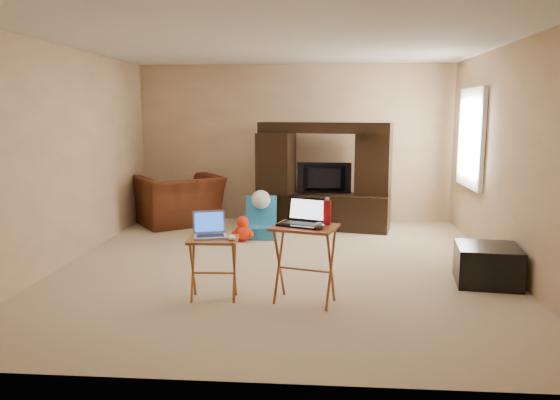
# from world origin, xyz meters

# --- Properties ---
(floor) EXTENTS (5.50, 5.50, 0.00)m
(floor) POSITION_xyz_m (0.00, 0.00, 0.00)
(floor) COLOR #CAB48C
(floor) RESTS_ON ground
(ceiling) EXTENTS (5.50, 5.50, 0.00)m
(ceiling) POSITION_xyz_m (0.00, 0.00, 2.50)
(ceiling) COLOR silver
(ceiling) RESTS_ON ground
(wall_back) EXTENTS (5.00, 0.00, 5.00)m
(wall_back) POSITION_xyz_m (0.00, 2.75, 1.25)
(wall_back) COLOR tan
(wall_back) RESTS_ON ground
(wall_front) EXTENTS (5.00, 0.00, 5.00)m
(wall_front) POSITION_xyz_m (0.00, -2.75, 1.25)
(wall_front) COLOR tan
(wall_front) RESTS_ON ground
(wall_left) EXTENTS (0.00, 5.50, 5.50)m
(wall_left) POSITION_xyz_m (-2.50, 0.00, 1.25)
(wall_left) COLOR tan
(wall_left) RESTS_ON ground
(wall_right) EXTENTS (0.00, 5.50, 5.50)m
(wall_right) POSITION_xyz_m (2.50, 0.00, 1.25)
(wall_right) COLOR tan
(wall_right) RESTS_ON ground
(window_pane) EXTENTS (0.00, 1.20, 1.20)m
(window_pane) POSITION_xyz_m (2.48, 1.55, 1.40)
(window_pane) COLOR white
(window_pane) RESTS_ON ground
(window_frame) EXTENTS (0.06, 1.14, 1.34)m
(window_frame) POSITION_xyz_m (2.46, 1.55, 1.40)
(window_frame) COLOR white
(window_frame) RESTS_ON ground
(entertainment_center) EXTENTS (2.01, 0.89, 1.60)m
(entertainment_center) POSITION_xyz_m (0.48, 2.11, 0.80)
(entertainment_center) COLOR black
(entertainment_center) RESTS_ON floor
(television) EXTENTS (0.81, 0.12, 0.47)m
(television) POSITION_xyz_m (0.48, 2.06, 0.77)
(television) COLOR black
(television) RESTS_ON entertainment_center
(recliner) EXTENTS (1.57, 1.54, 0.77)m
(recliner) POSITION_xyz_m (-1.77, 2.20, 0.39)
(recliner) COLOR #4D2010
(recliner) RESTS_ON floor
(child_rocker) EXTENTS (0.45, 0.51, 0.58)m
(child_rocker) POSITION_xyz_m (-0.41, 1.41, 0.29)
(child_rocker) COLOR #1B6696
(child_rocker) RESTS_ON floor
(plush_toy) EXTENTS (0.32, 0.27, 0.36)m
(plush_toy) POSITION_xyz_m (-0.62, 1.15, 0.18)
(plush_toy) COLOR red
(plush_toy) RESTS_ON floor
(push_toy) EXTENTS (0.57, 0.41, 0.42)m
(push_toy) POSITION_xyz_m (1.17, 2.23, 0.21)
(push_toy) COLOR blue
(push_toy) RESTS_ON floor
(ottoman) EXTENTS (0.69, 0.69, 0.40)m
(ottoman) POSITION_xyz_m (2.16, -0.48, 0.20)
(ottoman) COLOR black
(ottoman) RESTS_ON floor
(tray_table_left) EXTENTS (0.47, 0.39, 0.59)m
(tray_table_left) POSITION_xyz_m (-0.55, -1.17, 0.29)
(tray_table_left) COLOR #9F5326
(tray_table_left) RESTS_ON floor
(tray_table_right) EXTENTS (0.66, 0.58, 0.73)m
(tray_table_right) POSITION_xyz_m (0.31, -1.20, 0.36)
(tray_table_right) COLOR #A14E27
(tray_table_right) RESTS_ON floor
(laptop_left) EXTENTS (0.37, 0.34, 0.24)m
(laptop_left) POSITION_xyz_m (-0.58, -1.14, 0.71)
(laptop_left) COLOR #A7A7AB
(laptop_left) RESTS_ON tray_table_left
(laptop_right) EXTENTS (0.47, 0.43, 0.24)m
(laptop_right) POSITION_xyz_m (0.27, -1.18, 0.85)
(laptop_right) COLOR black
(laptop_right) RESTS_ON tray_table_right
(mouse_left) EXTENTS (0.10, 0.13, 0.05)m
(mouse_left) POSITION_xyz_m (-0.36, -1.24, 0.61)
(mouse_left) COLOR white
(mouse_left) RESTS_ON tray_table_left
(mouse_right) EXTENTS (0.11, 0.16, 0.06)m
(mouse_right) POSITION_xyz_m (0.44, -1.32, 0.76)
(mouse_right) COLOR #46464C
(mouse_right) RESTS_ON tray_table_right
(water_bottle) EXTENTS (0.07, 0.07, 0.22)m
(water_bottle) POSITION_xyz_m (0.51, -1.12, 0.84)
(water_bottle) COLOR #B70B18
(water_bottle) RESTS_ON tray_table_right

